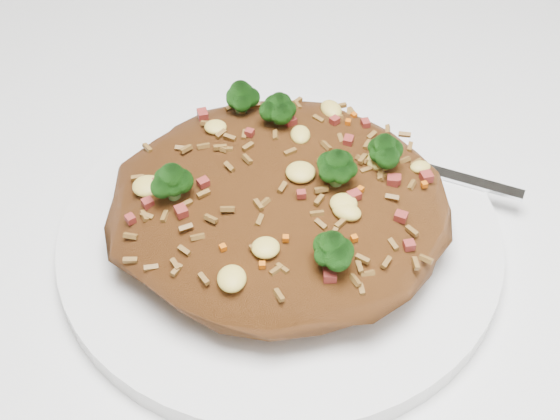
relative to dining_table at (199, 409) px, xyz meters
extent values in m
cube|color=white|center=(0.00, 0.00, 0.07)|extent=(1.20, 0.80, 0.04)
cylinder|color=white|center=(0.05, 0.06, 0.10)|extent=(0.26, 0.26, 0.01)
ellipsoid|color=brown|center=(0.05, 0.06, 0.13)|extent=(0.20, 0.18, 0.04)
ellipsoid|color=#0D3C08|center=(0.08, 0.01, 0.15)|extent=(0.02, 0.02, 0.02)
ellipsoid|color=#0D3C08|center=(0.05, 0.12, 0.15)|extent=(0.02, 0.02, 0.02)
ellipsoid|color=#0D3C08|center=(-0.01, 0.05, 0.15)|extent=(0.02, 0.02, 0.02)
ellipsoid|color=#0D3C08|center=(0.02, 0.13, 0.15)|extent=(0.02, 0.02, 0.02)
ellipsoid|color=#0D3C08|center=(0.08, 0.06, 0.16)|extent=(0.02, 0.02, 0.02)
ellipsoid|color=#0D3C08|center=(0.11, 0.08, 0.15)|extent=(0.02, 0.02, 0.02)
cube|color=silver|center=(0.16, 0.11, 0.11)|extent=(0.09, 0.04, 0.00)
cube|color=silver|center=(0.07, 0.14, 0.11)|extent=(0.04, 0.03, 0.00)
camera|label=1|loc=(0.06, -0.25, 0.44)|focal=50.00mm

